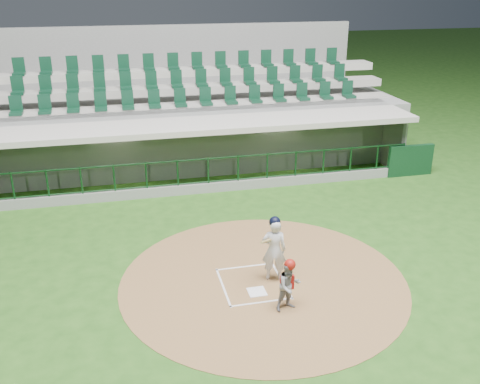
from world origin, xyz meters
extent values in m
plane|color=#214C15|center=(0.00, 0.00, 0.00)|extent=(120.00, 120.00, 0.00)
cylinder|color=brown|center=(0.30, -0.20, 0.01)|extent=(7.20, 7.20, 0.01)
cube|color=white|center=(0.00, -0.70, 0.02)|extent=(0.43, 0.43, 0.02)
cube|color=white|center=(-0.75, -0.30, 0.02)|extent=(0.05, 1.80, 0.01)
cube|color=white|center=(0.75, -0.30, 0.02)|extent=(0.05, 1.80, 0.01)
cube|color=white|center=(0.00, 0.55, 0.02)|extent=(1.55, 0.05, 0.01)
cube|color=white|center=(0.00, -1.15, 0.02)|extent=(1.55, 0.05, 0.01)
cube|color=gray|center=(0.00, 7.50, -0.55)|extent=(15.00, 3.00, 0.10)
cube|color=gray|center=(0.00, 9.10, 0.85)|extent=(15.00, 0.20, 2.70)
cube|color=#A09D8E|center=(0.00, 8.98, 1.10)|extent=(13.50, 0.04, 0.90)
cube|color=slate|center=(7.50, 7.50, 0.85)|extent=(0.20, 3.00, 2.70)
cube|color=#AEA89D|center=(0.00, 7.25, 2.30)|extent=(15.40, 3.50, 0.20)
cube|color=gray|center=(0.00, 5.95, 0.15)|extent=(15.00, 0.15, 0.40)
cube|color=black|center=(0.00, 5.95, 1.73)|extent=(15.00, 0.01, 0.95)
cube|color=brown|center=(0.00, 8.55, -0.28)|extent=(12.75, 0.40, 0.45)
cube|color=white|center=(-3.00, 7.50, 2.17)|extent=(1.30, 0.35, 0.04)
cube|color=white|center=(3.00, 7.50, 2.17)|extent=(1.30, 0.35, 0.04)
cube|color=black|center=(7.80, 5.90, 0.60)|extent=(1.80, 0.18, 1.20)
imported|color=maroon|center=(-5.10, 8.08, 0.27)|extent=(1.14, 0.92, 1.53)
imported|color=#AE121E|center=(-1.12, 8.24, 0.28)|extent=(0.95, 0.50, 1.55)
imported|color=#AD1220|center=(1.41, 8.32, 0.41)|extent=(0.92, 0.63, 1.83)
imported|color=#B2131A|center=(4.65, 8.48, 0.44)|extent=(1.78, 0.72, 1.87)
cube|color=gray|center=(0.00, 10.75, 1.15)|extent=(17.00, 6.50, 2.50)
cube|color=gray|center=(0.00, 9.25, 2.30)|extent=(16.60, 0.95, 0.30)
cube|color=gray|center=(0.00, 10.20, 2.85)|extent=(16.60, 0.95, 0.30)
cube|color=#A19D91|center=(0.00, 11.15, 3.40)|extent=(16.60, 0.95, 0.30)
cube|color=slate|center=(0.00, 14.10, 2.53)|extent=(17.00, 0.25, 5.05)
imported|color=silver|center=(0.56, -0.20, 0.84)|extent=(0.68, 0.54, 1.65)
sphere|color=black|center=(0.56, -0.20, 1.61)|extent=(0.28, 0.28, 0.28)
cylinder|color=#9E8348|center=(0.31, -0.45, 1.25)|extent=(0.58, 0.79, 0.39)
imported|color=gray|center=(0.53, -1.53, 0.62)|extent=(0.68, 0.58, 1.21)
sphere|color=maroon|center=(0.53, -1.53, 1.17)|extent=(0.26, 0.26, 0.26)
cube|color=#A91312|center=(0.53, -1.38, 0.62)|extent=(0.32, 0.10, 0.35)
camera|label=1|loc=(-2.93, -11.40, 7.15)|focal=40.00mm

